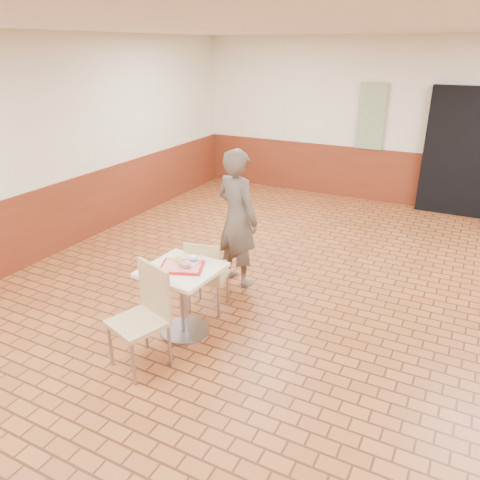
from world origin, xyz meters
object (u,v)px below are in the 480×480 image
at_px(main_table, 183,290).
at_px(chair_main_back, 206,273).
at_px(paper_cup, 193,260).
at_px(long_john_donut, 184,265).
at_px(ring_donut, 178,259).
at_px(serving_tray, 182,267).
at_px(customer, 237,218).
at_px(chair_main_front, 145,312).

height_order(main_table, chair_main_back, chair_main_back).
relative_size(chair_main_back, paper_cup, 9.95).
bearing_deg(long_john_donut, ring_donut, 142.74).
distance_m(serving_tray, paper_cup, 0.13).
bearing_deg(main_table, ring_donut, 139.67).
xyz_separation_m(customer, serving_tray, (0.04, -1.28, -0.09)).
bearing_deg(serving_tray, main_table, 0.00).
bearing_deg(long_john_donut, main_table, 151.36).
xyz_separation_m(ring_donut, long_john_donut, (0.14, -0.11, 0.01)).
distance_m(chair_main_back, serving_tray, 0.55).
bearing_deg(chair_main_front, ring_donut, 114.53).
bearing_deg(chair_main_back, paper_cup, 92.37).
relative_size(main_table, chair_main_back, 0.87).
distance_m(serving_tray, long_john_donut, 0.06).
xyz_separation_m(customer, long_john_donut, (0.08, -1.31, -0.06)).
distance_m(long_john_donut, paper_cup, 0.12).
xyz_separation_m(main_table, customer, (-0.04, 1.28, 0.35)).
height_order(main_table, chair_main_front, chair_main_front).
relative_size(serving_tray, ring_donut, 4.17).
distance_m(main_table, serving_tray, 0.26).
bearing_deg(chair_main_back, serving_tray, 79.57).
bearing_deg(main_table, chair_main_back, 91.14).
height_order(customer, long_john_donut, customer).
relative_size(main_table, chair_main_front, 0.76).
bearing_deg(chair_main_front, serving_tray, 105.50).
bearing_deg(ring_donut, customer, 87.14).
height_order(customer, ring_donut, customer).
relative_size(customer, serving_tray, 4.10).
height_order(serving_tray, paper_cup, paper_cup).
bearing_deg(main_table, long_john_donut, -28.64).
xyz_separation_m(chair_main_back, customer, (-0.03, 0.81, 0.38)).
bearing_deg(customer, chair_main_front, 109.62).
xyz_separation_m(main_table, long_john_donut, (0.04, -0.02, 0.29)).
xyz_separation_m(main_table, serving_tray, (0.00, 0.00, 0.26)).
relative_size(main_table, ring_donut, 7.49).
distance_m(customer, paper_cup, 1.21).
height_order(customer, serving_tray, customer).
bearing_deg(long_john_donut, chair_main_back, 95.93).
xyz_separation_m(main_table, chair_main_front, (-0.03, -0.58, 0.05)).
bearing_deg(main_table, paper_cup, 44.89).
bearing_deg(serving_tray, paper_cup, 44.89).
bearing_deg(chair_main_back, main_table, 79.57).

